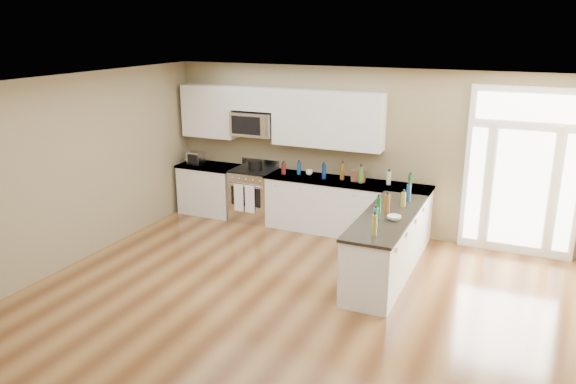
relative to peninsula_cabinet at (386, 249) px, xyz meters
The scene contains 18 objects.
ground 2.46m from the peninsula_cabinet, 112.44° to the right, with size 8.00×8.00×0.00m, color #553118.
room_shell 2.74m from the peninsula_cabinet, 112.44° to the right, with size 8.00×8.00×8.00m.
back_cabinet_left 4.06m from the peninsula_cabinet, 159.09° to the left, with size 1.10×0.66×0.94m.
back_cabinet_right 1.81m from the peninsula_cabinet, 126.68° to the left, with size 2.85×0.66×0.94m.
peninsula_cabinet is the anchor object (origin of this frame).
upper_cabinet_left 4.39m from the peninsula_cabinet, 157.26° to the left, with size 1.04×0.33×0.95m, color silver.
upper_cabinet_right 2.65m from the peninsula_cabinet, 133.15° to the left, with size 1.94×0.33×0.95m, color silver.
upper_cabinet_short 3.73m from the peninsula_cabinet, 150.98° to the left, with size 0.82×0.33×0.40m, color silver.
microwave 3.53m from the peninsula_cabinet, 151.57° to the left, with size 0.78×0.41×0.42m.
entry_door 2.52m from the peninsula_cabinet, 46.51° to the left, with size 1.70×0.10×2.60m.
kitchen_range 3.19m from the peninsula_cabinet, 153.03° to the left, with size 0.76×0.68×1.08m.
stockpot 3.19m from the peninsula_cabinet, 152.99° to the left, with size 0.25×0.25×0.19m, color black.
toaster_oven 4.30m from the peninsula_cabinet, 160.95° to the left, with size 0.28×0.22×0.24m, color silver.
cardboard_box 1.85m from the peninsula_cabinet, 120.48° to the left, with size 0.23×0.17×0.19m, color brown.
bowl_left 4.58m from the peninsula_cabinet, 160.01° to the left, with size 0.18×0.18×0.05m, color white.
bowl_peninsula 0.57m from the peninsula_cabinet, 52.05° to the right, with size 0.19×0.19×0.06m, color white.
cup_counter 2.42m from the peninsula_cabinet, 139.43° to the left, with size 0.12×0.12×0.09m, color white.
counter_bottles 1.22m from the peninsula_cabinet, 129.36° to the left, with size 2.41×2.43×0.30m.
Camera 1 is at (2.65, -5.02, 3.48)m, focal length 35.00 mm.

